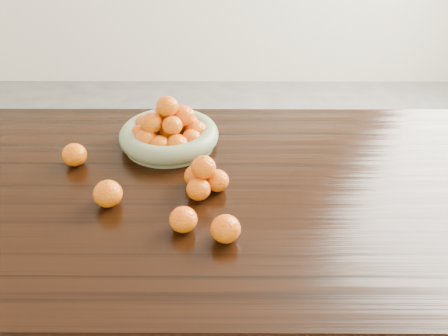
{
  "coord_description": "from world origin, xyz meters",
  "views": [
    {
      "loc": [
        -0.01,
        -1.15,
        1.57
      ],
      "look_at": [
        -0.01,
        -0.02,
        0.83
      ],
      "focal_mm": 40.0,
      "sensor_mm": 36.0,
      "label": 1
    }
  ],
  "objects_px": {
    "dining_table": "(229,213)",
    "loose_orange_0": "(108,194)",
    "fruit_bowl": "(169,133)",
    "orange_pyramid": "(204,178)"
  },
  "relations": [
    {
      "from": "dining_table",
      "to": "loose_orange_0",
      "type": "height_order",
      "value": "loose_orange_0"
    },
    {
      "from": "fruit_bowl",
      "to": "loose_orange_0",
      "type": "relative_size",
      "value": 4.03
    },
    {
      "from": "dining_table",
      "to": "fruit_bowl",
      "type": "xyz_separation_m",
      "value": [
        -0.19,
        0.24,
        0.13
      ]
    },
    {
      "from": "dining_table",
      "to": "loose_orange_0",
      "type": "xyz_separation_m",
      "value": [
        -0.32,
        -0.08,
        0.13
      ]
    },
    {
      "from": "orange_pyramid",
      "to": "loose_orange_0",
      "type": "xyz_separation_m",
      "value": [
        -0.25,
        -0.06,
        -0.01
      ]
    },
    {
      "from": "fruit_bowl",
      "to": "loose_orange_0",
      "type": "xyz_separation_m",
      "value": [
        -0.13,
        -0.32,
        -0.01
      ]
    },
    {
      "from": "orange_pyramid",
      "to": "loose_orange_0",
      "type": "height_order",
      "value": "orange_pyramid"
    },
    {
      "from": "dining_table",
      "to": "loose_orange_0",
      "type": "bearing_deg",
      "value": -166.18
    },
    {
      "from": "dining_table",
      "to": "loose_orange_0",
      "type": "distance_m",
      "value": 0.36
    },
    {
      "from": "dining_table",
      "to": "orange_pyramid",
      "type": "distance_m",
      "value": 0.15
    }
  ]
}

